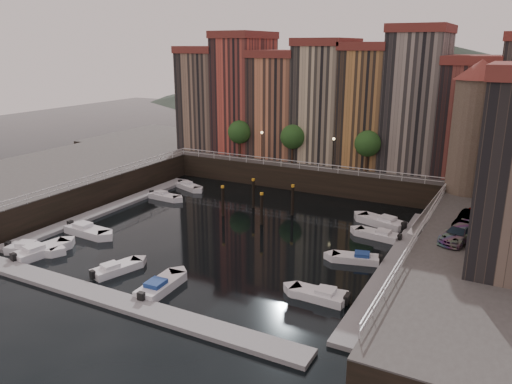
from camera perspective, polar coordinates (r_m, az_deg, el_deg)
The scene contains 29 objects.
ground at distance 50.92m, azimuth -2.24°, elevation -4.40°, with size 200.00×200.00×0.00m, color black.
quay_far at distance 73.17m, azimuth 8.03°, elevation 3.15°, with size 80.00×20.00×3.00m, color black.
quay_left at distance 67.16m, azimuth -24.32°, elevation 0.63°, with size 20.00×36.00×3.00m, color black.
dock_left at distance 59.55m, azimuth -16.36°, elevation -1.78°, with size 2.00×28.00×0.35m, color gray.
dock_right at distance 44.60m, azimuth 15.57°, elevation -7.91°, with size 2.00×28.00×0.35m, color gray.
dock_near at distance 38.45m, azimuth -15.34°, elevation -11.98°, with size 30.00×2.00×0.35m, color gray.
mountains at distance 153.06m, azimuth 19.92°, elevation 11.65°, with size 145.00×100.00×18.00m.
far_terrace at distance 68.21m, azimuth 10.26°, elevation 10.15°, with size 48.70×10.30×17.50m.
corner_tower at distance 56.29m, azimuth 23.73°, elevation 6.98°, with size 5.20×5.20×13.80m.
promenade_trees at distance 65.50m, azimuth 4.73°, elevation 6.24°, with size 21.20×3.20×5.20m.
street_lamps at distance 64.60m, azimuth 4.63°, elevation 5.48°, with size 10.36×0.36×4.18m.
railings at distance 53.81m, azimuth 0.33°, elevation 1.01°, with size 36.08×34.04×0.52m.
gangway at distance 54.03m, azimuth 19.26°, elevation -1.95°, with size 2.78×8.32×3.73m.
mooring_pilings at distance 54.72m, azimuth 0.17°, elevation -1.06°, with size 6.96×4.88×3.78m.
boat_left_0 at distance 49.73m, azimuth -24.25°, elevation -5.97°, with size 5.06×3.21×1.14m.
boat_left_1 at distance 52.43m, azimuth -18.75°, elevation -4.21°, with size 5.26×2.17×1.20m.
boat_left_3 at distance 62.04m, azimuth -10.47°, elevation -0.49°, with size 4.36×1.78×0.99m.
boat_left_4 at distance 65.92m, azimuth -7.71°, elevation 0.64°, with size 4.37×2.87×0.99m.
boat_right_0 at distance 37.91m, azimuth 7.27°, elevation -11.62°, with size 4.48×1.76×1.02m.
boat_right_1 at distance 38.07m, azimuth 7.44°, elevation -11.53°, with size 4.38×2.02×0.99m.
boat_right_2 at distance 44.53m, azimuth 11.44°, elevation -7.43°, with size 4.37×2.48×0.98m.
boat_right_3 at distance 50.19m, azimuth 13.85°, elevation -4.78°, with size 4.54×2.14×1.02m.
boat_right_4 at distance 53.70m, azimuth 14.25°, elevation -3.33°, with size 5.38×3.31×1.21m.
boat_near_0 at distance 48.94m, azimuth -23.43°, elevation -6.19°, with size 2.68×5.32×1.19m.
boat_near_1 at distance 43.30m, azimuth -15.75°, elevation -8.44°, with size 2.75×4.46×1.00m.
boat_near_2 at distance 39.52m, azimuth -10.91°, elevation -10.52°, with size 1.99×4.94×1.12m.
car_a at distance 46.91m, azimuth 23.53°, elevation -2.83°, with size 1.70×4.23×1.44m, color gray.
car_b at distance 46.03m, azimuth 23.20°, elevation -3.13°, with size 1.56×4.46×1.47m, color gray.
car_c at distance 42.78m, azimuth 22.16°, elevation -4.57°, with size 1.83×4.49×1.30m, color gray.
Camera 1 is at (24.04, -41.09, 18.08)m, focal length 35.00 mm.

